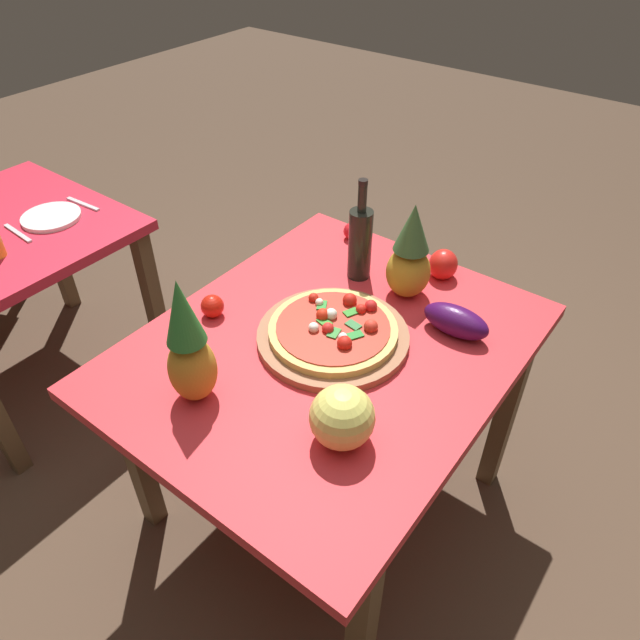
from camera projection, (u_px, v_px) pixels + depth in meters
The scene contains 16 objects.
ground_plane at pixel (326, 496), 2.16m from camera, with size 10.00×10.00×0.00m, color #4C3828.
display_table at pixel (327, 366), 1.73m from camera, with size 1.19×0.97×0.75m.
background_table at pixel (3, 255), 2.25m from camera, with size 0.83×0.87×0.75m.
pizza_board at pixel (334, 337), 1.68m from camera, with size 0.44×0.44×0.03m, color #965E3E.
pizza at pixel (335, 328), 1.67m from camera, with size 0.37×0.37×0.06m.
wine_bottle at pixel (360, 242), 1.86m from camera, with size 0.08×0.08×0.34m.
pineapple_left at pixel (189, 348), 1.42m from camera, with size 0.12×0.12×0.37m.
pineapple_right at pixel (410, 256), 1.78m from camera, with size 0.14×0.14×0.32m.
melon at pixel (342, 417), 1.36m from camera, with size 0.16×0.16×0.16m, color #D8D160.
bell_pepper at pixel (443, 264), 1.91m from camera, with size 0.09×0.09×0.10m, color red.
eggplant at pixel (456, 321), 1.69m from camera, with size 0.20×0.09×0.09m, color #3B0E45.
tomato_by_bottle at pixel (352, 231), 2.10m from camera, with size 0.06×0.06×0.06m, color red.
tomato_at_corner at pixel (212, 306), 1.76m from camera, with size 0.07×0.07×0.07m, color red.
dinner_plate at pixel (51, 217), 2.23m from camera, with size 0.22×0.22×0.02m, color white.
fork_utensil at pixel (18, 233), 2.14m from camera, with size 0.02×0.18×0.01m, color silver.
knife_utensil at pixel (83, 204), 2.32m from camera, with size 0.02×0.18×0.01m, color silver.
Camera 1 is at (-1.01, -0.74, 1.87)m, focal length 32.78 mm.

